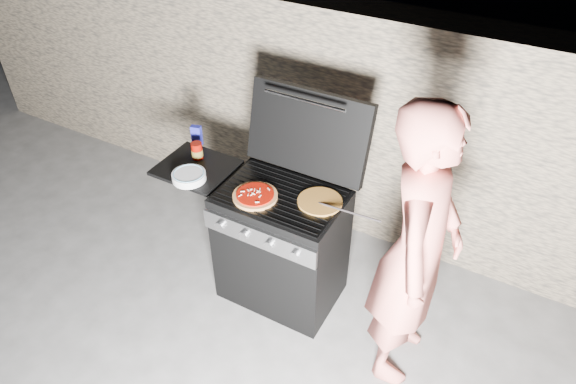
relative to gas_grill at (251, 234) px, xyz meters
The scene contains 10 objects.
ground 0.52m from the gas_grill, ahead, with size 50.00×50.00×0.00m, color #514F4D.
stone_wall 1.17m from the gas_grill, 76.61° to the left, with size 8.00×0.35×1.80m, color gray.
gas_grill is the anchor object (origin of this frame).
pizza_topped 0.50m from the gas_grill, 40.51° to the right, with size 0.28×0.28×0.03m, color #E19B5E, non-canonical shape.
pizza_plain 0.68m from the gas_grill, ahead, with size 0.28×0.28×0.02m, color gold.
sauce_jar 0.70m from the gas_grill, 169.46° to the left, with size 0.08×0.08×0.12m, color #7F0B04.
blue_carton 0.81m from the gas_grill, 158.67° to the left, with size 0.07×0.04×0.15m, color #1F22A2.
plate_stack 0.61m from the gas_grill, 158.21° to the right, with size 0.22×0.22×0.05m, color white.
person 1.27m from the gas_grill, ahead, with size 0.68×0.45×1.86m, color #EA7669.
tongs 0.86m from the gas_grill, ahead, with size 0.01×0.01×0.47m, color black.
Camera 1 is at (1.27, -2.21, 2.94)m, focal length 32.00 mm.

